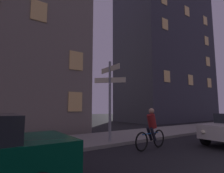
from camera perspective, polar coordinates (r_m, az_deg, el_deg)
The scene contains 5 objects.
sidewalk_kerb at distance 9.66m, azimuth -0.42°, elevation -16.12°, with size 40.00×3.31×0.14m, color gray.
signpost at distance 8.11m, azimuth -0.67°, elevation -2.08°, with size 1.05×1.47×3.63m.
cyclist at distance 7.49m, azimuth 12.50°, elevation -13.43°, with size 1.82×0.37×1.61m.
building_left_block at distance 15.54m, azimuth -30.35°, elevation 13.14°, with size 9.46×8.66×13.38m.
building_right_block at distance 25.15m, azimuth 16.88°, elevation 9.46°, with size 12.63×6.77×17.11m.
Camera 1 is at (-5.34, -0.96, 1.63)m, focal length 28.45 mm.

